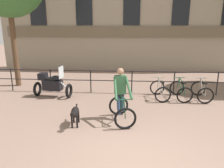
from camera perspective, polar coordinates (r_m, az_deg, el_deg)
name	(u,v)px	position (r m, az deg, el deg)	size (l,w,h in m)	color
ground_plane	(135,161)	(5.31, 5.98, -19.45)	(60.00, 60.00, 0.00)	#8E7060
canal_railing	(132,78)	(9.85, 5.22, 1.52)	(15.05, 0.05, 1.05)	black
cyclist_with_bike	(121,98)	(7.00, 2.37, -3.60)	(0.92, 1.29, 1.70)	black
dog	(75,113)	(6.80, -9.69, -7.47)	(0.30, 0.98, 0.60)	black
parked_motorcycle	(52,84)	(9.71, -15.33, -0.05)	(1.64, 0.80, 1.35)	black
parked_bicycle_near_lamp	(160,90)	(9.41, 12.41, -1.63)	(0.75, 1.16, 0.86)	black
parked_bicycle_mid_left	(181,91)	(9.57, 17.51, -1.70)	(0.74, 1.16, 0.86)	black
parked_bicycle_mid_right	(202,91)	(9.81, 22.40, -1.75)	(0.71, 1.14, 0.86)	black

